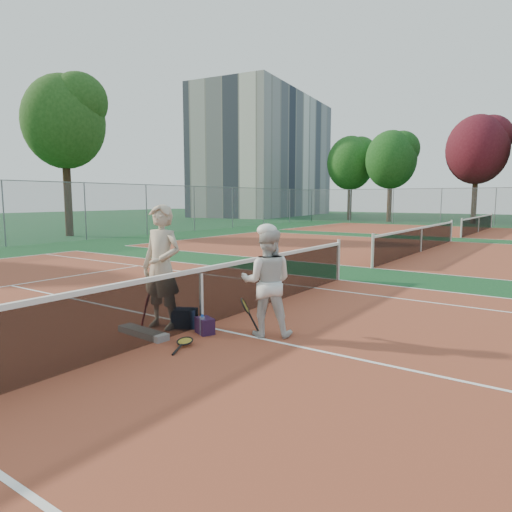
# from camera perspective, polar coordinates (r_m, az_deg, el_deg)

# --- Properties ---
(ground) EXTENTS (130.00, 130.00, 0.00)m
(ground) POSITION_cam_1_polar(r_m,az_deg,el_deg) (7.98, -6.79, -8.72)
(ground) COLOR #113E1D
(ground) RESTS_ON ground
(court_main) EXTENTS (23.77, 10.97, 0.01)m
(court_main) POSITION_cam_1_polar(r_m,az_deg,el_deg) (7.98, -6.80, -8.70)
(court_main) COLOR brown
(court_main) RESTS_ON ground
(court_far_a) EXTENTS (23.77, 10.97, 0.01)m
(court_far_a) POSITION_cam_1_polar(r_m,az_deg,el_deg) (20.00, 19.88, 0.53)
(court_far_a) COLOR brown
(court_far_a) RESTS_ON ground
(court_far_b) EXTENTS (23.77, 10.97, 0.01)m
(court_far_b) POSITION_cam_1_polar(r_m,az_deg,el_deg) (33.18, 26.02, 2.72)
(court_far_b) COLOR brown
(court_far_b) RESTS_ON ground
(net_main) EXTENTS (0.10, 10.98, 1.02)m
(net_main) POSITION_cam_1_polar(r_m,az_deg,el_deg) (7.86, -6.85, -5.14)
(net_main) COLOR black
(net_main) RESTS_ON ground
(net_far_a) EXTENTS (0.10, 10.98, 1.02)m
(net_far_a) POSITION_cam_1_polar(r_m,az_deg,el_deg) (19.95, 19.95, 1.97)
(net_far_a) COLOR black
(net_far_a) RESTS_ON ground
(net_far_b) EXTENTS (0.10, 10.98, 1.02)m
(net_far_b) POSITION_cam_1_polar(r_m,az_deg,el_deg) (33.15, 26.07, 3.59)
(net_far_b) COLOR black
(net_far_b) RESTS_ON ground
(fence_back) EXTENTS (32.00, 0.06, 3.00)m
(fence_back) POSITION_cam_1_polar(r_m,az_deg,el_deg) (40.05, 27.73, 5.42)
(fence_back) COLOR slate
(fence_back) RESTS_ON ground
(fence_left) EXTENTS (0.06, 54.50, 3.00)m
(fence_left) POSITION_cam_1_polar(r_m,az_deg,el_deg) (24.54, -24.60, 4.97)
(fence_left) COLOR slate
(fence_left) RESTS_ON ground
(apartment_block) EXTENTS (12.96, 23.18, 15.00)m
(apartment_block) POSITION_cam_1_polar(r_m,az_deg,el_deg) (59.97, 1.30, 12.30)
(apartment_block) COLOR beige
(apartment_block) RESTS_ON ground
(player_a) EXTENTS (0.80, 0.56, 2.08)m
(player_a) POSITION_cam_1_polar(r_m,az_deg,el_deg) (7.79, -11.70, -1.36)
(player_a) COLOR tan
(player_a) RESTS_ON ground
(player_b) EXTENTS (1.05, 0.98, 1.73)m
(player_b) POSITION_cam_1_polar(r_m,az_deg,el_deg) (7.24, 1.37, -3.29)
(player_b) COLOR silver
(player_b) RESTS_ON ground
(racket_red) EXTENTS (0.31, 0.32, 0.59)m
(racket_red) POSITION_cam_1_polar(r_m,az_deg,el_deg) (8.04, -13.37, -6.57)
(racket_red) COLOR maroon
(racket_red) RESTS_ON ground
(racket_black_held) EXTENTS (0.40, 0.38, 0.55)m
(racket_black_held) POSITION_cam_1_polar(r_m,az_deg,el_deg) (7.58, -1.36, -7.38)
(racket_black_held) COLOR black
(racket_black_held) RESTS_ON ground
(racket_spare) EXTENTS (0.48, 0.66, 0.10)m
(racket_spare) POSITION_cam_1_polar(r_m,az_deg,el_deg) (7.00, -8.88, -10.62)
(racket_spare) COLOR black
(racket_spare) RESTS_ON ground
(sports_bag_navy) EXTENTS (0.48, 0.43, 0.32)m
(sports_bag_navy) POSITION_cam_1_polar(r_m,az_deg,el_deg) (7.93, -8.90, -7.67)
(sports_bag_navy) COLOR black
(sports_bag_navy) RESTS_ON ground
(sports_bag_purple) EXTENTS (0.38, 0.33, 0.26)m
(sports_bag_purple) POSITION_cam_1_polar(r_m,az_deg,el_deg) (7.53, -6.42, -8.66)
(sports_bag_purple) COLOR black
(sports_bag_purple) RESTS_ON ground
(net_cover_canvas) EXTENTS (1.04, 0.31, 0.11)m
(net_cover_canvas) POSITION_cam_1_polar(r_m,az_deg,el_deg) (7.59, -13.93, -9.29)
(net_cover_canvas) COLOR slate
(net_cover_canvas) RESTS_ON ground
(water_bottle) EXTENTS (0.09, 0.09, 0.30)m
(water_bottle) POSITION_cam_1_polar(r_m,az_deg,el_deg) (7.44, -6.71, -8.70)
(water_bottle) COLOR #ACC3DA
(water_bottle) RESTS_ON ground
(tree_back_0) EXTENTS (4.69, 4.69, 8.41)m
(tree_back_0) POSITION_cam_1_polar(r_m,az_deg,el_deg) (47.84, 11.73, 11.27)
(tree_back_0) COLOR #382314
(tree_back_0) RESTS_ON ground
(tree_back_1) EXTENTS (4.67, 4.67, 8.43)m
(tree_back_1) POSITION_cam_1_polar(r_m,az_deg,el_deg) (44.95, 16.51, 11.44)
(tree_back_1) COLOR #382314
(tree_back_1) RESTS_ON ground
(tree_back_maroon) EXTENTS (5.06, 5.06, 9.20)m
(tree_back_maroon) POSITION_cam_1_polar(r_m,az_deg,el_deg) (43.86, 25.92, 11.85)
(tree_back_maroon) COLOR #382314
(tree_back_maroon) RESTS_ON ground
(tree_left_1) EXTENTS (4.57, 4.57, 9.11)m
(tree_left_1) POSITION_cam_1_polar(r_m,az_deg,el_deg) (29.02, -22.87, 15.12)
(tree_left_1) COLOR #382314
(tree_left_1) RESTS_ON ground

